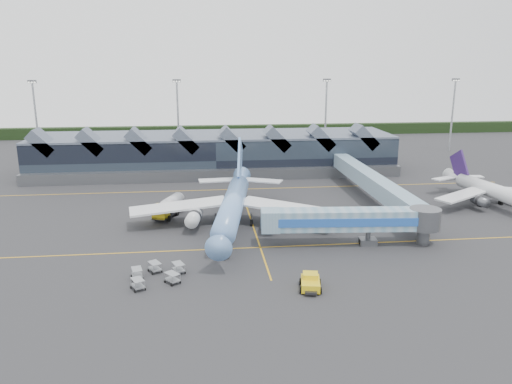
{
  "coord_description": "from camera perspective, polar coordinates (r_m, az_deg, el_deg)",
  "views": [
    {
      "loc": [
        -8.67,
        -78.9,
        27.51
      ],
      "look_at": [
        0.96,
        6.27,
        5.0
      ],
      "focal_mm": 35.0,
      "sensor_mm": 36.0,
      "label": 1
    }
  ],
  "objects": [
    {
      "name": "regional_jet",
      "position": [
        107.83,
        25.32,
        0.18
      ],
      "size": [
        25.58,
        28.19,
        9.69
      ],
      "rotation": [
        0.0,
        0.0,
        0.16
      ],
      "color": "silver",
      "rests_on": "ground"
    },
    {
      "name": "ground",
      "position": [
        84.01,
        -0.17,
        -4.4
      ],
      "size": [
        260.0,
        260.0,
        0.0
      ],
      "primitive_type": "plane",
      "color": "#2D2D30",
      "rests_on": "ground"
    },
    {
      "name": "baggage_carts",
      "position": [
        67.0,
        -11.32,
        -9.11
      ],
      "size": [
        7.1,
        7.48,
        1.38
      ],
      "rotation": [
        0.0,
        0.0,
        0.39
      ],
      "color": "#95989D",
      "rests_on": "ground"
    },
    {
      "name": "jet_bridge",
      "position": [
        78.08,
        11.91,
        -3.2
      ],
      "size": [
        27.65,
        6.1,
        5.82
      ],
      "rotation": [
        0.0,
        0.0,
        -0.08
      ],
      "color": "#6691AA",
      "rests_on": "ground"
    },
    {
      "name": "fuel_truck",
      "position": [
        92.8,
        -9.83,
        -1.52
      ],
      "size": [
        5.72,
        10.01,
        3.4
      ],
      "rotation": [
        0.0,
        0.0,
        -0.37
      ],
      "color": "black",
      "rests_on": "ground"
    },
    {
      "name": "taxi_stripes",
      "position": [
        93.46,
        -0.84,
        -2.4
      ],
      "size": [
        120.0,
        60.0,
        0.01
      ],
      "color": "gold",
      "rests_on": "ground"
    },
    {
      "name": "tree_line_far",
      "position": [
        190.81,
        -3.82,
        7.0
      ],
      "size": [
        260.0,
        4.0,
        4.0
      ],
      "primitive_type": "cube",
      "color": "black",
      "rests_on": "ground"
    },
    {
      "name": "pushback_tug",
      "position": [
        63.41,
        6.24,
        -10.26
      ],
      "size": [
        3.25,
        4.5,
        1.86
      ],
      "rotation": [
        0.0,
        0.0,
        -0.18
      ],
      "color": "yellow",
      "rests_on": "ground"
    },
    {
      "name": "main_airliner",
      "position": [
        85.59,
        -2.61,
        -1.28
      ],
      "size": [
        35.92,
        41.74,
        13.43
      ],
      "rotation": [
        0.0,
        0.0,
        -0.16
      ],
      "color": "#709AE3",
      "rests_on": "ground"
    },
    {
      "name": "terminal",
      "position": [
        128.32,
        -4.76,
        4.51
      ],
      "size": [
        90.0,
        22.25,
        12.52
      ],
      "color": "black",
      "rests_on": "ground"
    },
    {
      "name": "light_masts",
      "position": [
        145.55,
        5.41,
        8.73
      ],
      "size": [
        132.4,
        42.56,
        22.45
      ],
      "color": "#94989D",
      "rests_on": "ground"
    }
  ]
}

